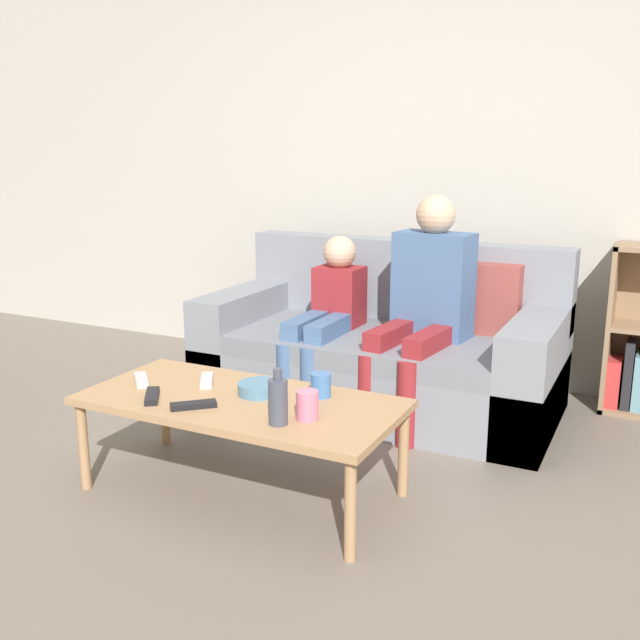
# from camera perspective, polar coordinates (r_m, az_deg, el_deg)

# --- Properties ---
(ground_plane) EXTENTS (22.00, 22.00, 0.00)m
(ground_plane) POSITION_cam_1_polar(r_m,az_deg,el_deg) (2.46, -9.87, -19.35)
(ground_plane) COLOR #70665B
(wall_back) EXTENTS (12.00, 0.06, 2.60)m
(wall_back) POSITION_cam_1_polar(r_m,az_deg,el_deg) (4.23, 9.25, 12.96)
(wall_back) COLOR #B7B2A8
(wall_back) RESTS_ON ground_plane
(couch) EXTENTS (1.82, 0.90, 0.84)m
(couch) POSITION_cam_1_polar(r_m,az_deg,el_deg) (3.79, 5.08, -2.64)
(couch) COLOR gray
(couch) RESTS_ON ground_plane
(coffee_table) EXTENTS (1.24, 0.59, 0.39)m
(coffee_table) POSITION_cam_1_polar(r_m,az_deg,el_deg) (2.79, -6.37, -6.91)
(coffee_table) COLOR #A87F56
(coffee_table) RESTS_ON ground_plane
(person_adult) EXTENTS (0.41, 0.66, 1.11)m
(person_adult) POSITION_cam_1_polar(r_m,az_deg,el_deg) (3.54, 8.49, 2.04)
(person_adult) COLOR maroon
(person_adult) RESTS_ON ground_plane
(person_child) EXTENTS (0.24, 0.62, 0.89)m
(person_child) POSITION_cam_1_polar(r_m,az_deg,el_deg) (3.71, 0.61, 0.70)
(person_child) COLOR #476693
(person_child) RESTS_ON ground_plane
(cup_near) EXTENTS (0.08, 0.08, 0.09)m
(cup_near) POSITION_cam_1_polar(r_m,az_deg,el_deg) (2.77, 0.06, -5.22)
(cup_near) COLOR #3D70B2
(cup_near) RESTS_ON coffee_table
(cup_far) EXTENTS (0.08, 0.08, 0.11)m
(cup_far) POSITION_cam_1_polar(r_m,az_deg,el_deg) (2.55, -1.02, -6.83)
(cup_far) COLOR pink
(cup_far) RESTS_ON coffee_table
(tv_remote_0) EXTENTS (0.16, 0.15, 0.02)m
(tv_remote_0) POSITION_cam_1_polar(r_m,az_deg,el_deg) (2.71, -10.09, -6.72)
(tv_remote_0) COLOR black
(tv_remote_0) RESTS_ON coffee_table
(tv_remote_1) EXTENTS (0.13, 0.17, 0.02)m
(tv_remote_1) POSITION_cam_1_polar(r_m,az_deg,el_deg) (2.98, -9.06, -4.78)
(tv_remote_1) COLOR #B7B7BC
(tv_remote_1) RESTS_ON coffee_table
(tv_remote_2) EXTENTS (0.15, 0.16, 0.02)m
(tv_remote_2) POSITION_cam_1_polar(r_m,az_deg,el_deg) (3.04, -14.10, -4.67)
(tv_remote_2) COLOR #B7B7BC
(tv_remote_2) RESTS_ON coffee_table
(tv_remote_3) EXTENTS (0.14, 0.17, 0.02)m
(tv_remote_3) POSITION_cam_1_polar(r_m,az_deg,el_deg) (2.83, -13.29, -5.94)
(tv_remote_3) COLOR black
(tv_remote_3) RESTS_ON coffee_table
(snack_bowl) EXTENTS (0.17, 0.17, 0.05)m
(snack_bowl) POSITION_cam_1_polar(r_m,az_deg,el_deg) (2.82, -4.82, -5.47)
(snack_bowl) COLOR teal
(snack_bowl) RESTS_ON coffee_table
(bottle) EXTENTS (0.07, 0.07, 0.20)m
(bottle) POSITION_cam_1_polar(r_m,az_deg,el_deg) (2.49, -3.38, -6.47)
(bottle) COLOR #424756
(bottle) RESTS_ON coffee_table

